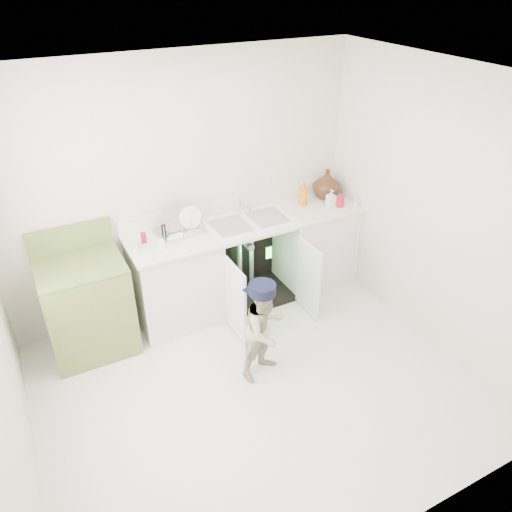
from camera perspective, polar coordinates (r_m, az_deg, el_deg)
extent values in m
plane|color=beige|center=(4.39, 0.05, -14.71)|extent=(3.50, 3.50, 0.00)
cube|color=beige|center=(4.83, -8.29, 7.64)|extent=(3.50, 2.50, 0.02)
cube|color=beige|center=(2.66, 15.83, -15.93)|extent=(3.50, 2.50, 0.02)
cube|color=beige|center=(4.58, 19.91, 4.68)|extent=(2.50, 3.00, 0.02)
plane|color=white|center=(3.13, 0.07, 19.16)|extent=(3.50, 3.50, 0.00)
cube|color=silver|center=(4.90, -9.09, -3.01)|extent=(0.80, 0.60, 0.86)
cube|color=silver|center=(5.51, 6.72, 1.30)|extent=(0.80, 0.60, 0.86)
cube|color=black|center=(5.36, -2.02, 0.61)|extent=(0.80, 0.06, 0.86)
cube|color=black|center=(5.37, -0.69, -4.36)|extent=(0.80, 0.60, 0.06)
cylinder|color=gray|center=(5.19, -1.90, -0.22)|extent=(0.05, 0.05, 0.70)
cylinder|color=gray|center=(5.25, -0.53, 0.15)|extent=(0.05, 0.05, 0.70)
cylinder|color=gray|center=(5.09, -0.98, 1.35)|extent=(0.07, 0.18, 0.07)
cube|color=silver|center=(4.65, -2.32, -5.13)|extent=(0.03, 0.40, 0.76)
cube|color=silver|center=(4.98, 6.02, -2.59)|extent=(0.02, 0.40, 0.76)
cube|color=white|center=(4.93, -0.75, 3.77)|extent=(2.44, 0.64, 0.03)
cube|color=white|center=(5.12, -2.23, 5.98)|extent=(2.44, 0.02, 0.15)
cube|color=white|center=(4.92, -0.75, 3.87)|extent=(0.85, 0.55, 0.02)
cube|color=gray|center=(4.84, -2.92, 3.46)|extent=(0.34, 0.40, 0.01)
cube|color=gray|center=(5.01, 1.35, 4.47)|extent=(0.34, 0.40, 0.01)
cylinder|color=silver|center=(5.06, -1.89, 5.83)|extent=(0.03, 0.03, 0.17)
cylinder|color=silver|center=(4.98, -1.60, 6.35)|extent=(0.02, 0.14, 0.02)
cylinder|color=silver|center=(5.12, -0.77, 5.57)|extent=(0.04, 0.04, 0.06)
cylinder|color=white|center=(5.41, 11.52, 1.74)|extent=(0.01, 0.01, 0.70)
cube|color=white|center=(5.31, 11.35, 5.75)|extent=(0.04, 0.02, 0.06)
cube|color=silver|center=(4.79, -8.74, 2.83)|extent=(0.45, 0.30, 0.02)
cylinder|color=silver|center=(4.76, -9.34, 3.67)|extent=(0.28, 0.10, 0.27)
cylinder|color=white|center=(4.79, -7.46, 3.89)|extent=(0.22, 0.06, 0.22)
cylinder|color=silver|center=(4.62, -10.47, 2.63)|extent=(0.01, 0.01, 0.13)
cylinder|color=silver|center=(4.64, -9.42, 2.88)|extent=(0.01, 0.01, 0.13)
cylinder|color=silver|center=(4.67, -8.39, 3.13)|extent=(0.01, 0.01, 0.13)
cylinder|color=silver|center=(4.69, -7.36, 3.38)|extent=(0.01, 0.01, 0.13)
cylinder|color=silver|center=(4.72, -6.35, 3.62)|extent=(0.01, 0.01, 0.13)
imported|color=#4E2216|center=(5.44, 8.08, 8.18)|extent=(0.30, 0.30, 0.31)
imported|color=orange|center=(5.25, 5.40, 7.17)|extent=(0.10, 0.10, 0.26)
imported|color=silver|center=(5.28, 8.57, 6.60)|extent=(0.08, 0.08, 0.18)
cylinder|color=red|center=(5.29, 9.60, 6.16)|extent=(0.08, 0.08, 0.11)
cylinder|color=#AD0E1C|center=(4.65, -12.73, 2.06)|extent=(0.05, 0.05, 0.10)
cylinder|color=beige|center=(4.57, -13.59, 1.24)|extent=(0.06, 0.06, 0.08)
cylinder|color=black|center=(4.72, -10.50, 2.95)|extent=(0.04, 0.04, 0.12)
cube|color=white|center=(4.52, -10.81, 1.34)|extent=(0.05, 0.05, 0.09)
cube|color=olive|center=(4.75, -18.67, -5.59)|extent=(0.73, 0.65, 0.88)
cube|color=olive|center=(4.50, -19.63, -0.93)|extent=(0.73, 0.65, 0.02)
cube|color=olive|center=(4.70, -20.51, 1.95)|extent=(0.73, 0.06, 0.23)
cylinder|color=black|center=(4.36, -21.55, -2.55)|extent=(0.16, 0.16, 0.02)
cylinder|color=silver|center=(4.35, -21.58, -2.42)|extent=(0.19, 0.19, 0.01)
cylinder|color=black|center=(4.64, -22.15, -0.59)|extent=(0.16, 0.16, 0.02)
cylinder|color=silver|center=(4.63, -22.18, -0.47)|extent=(0.19, 0.19, 0.01)
cylinder|color=black|center=(4.39, -16.94, -1.40)|extent=(0.16, 0.16, 0.02)
cylinder|color=silver|center=(4.38, -16.96, -1.27)|extent=(0.19, 0.19, 0.01)
cylinder|color=black|center=(4.66, -17.81, 0.48)|extent=(0.16, 0.16, 0.02)
cylinder|color=silver|center=(4.65, -17.83, 0.61)|extent=(0.19, 0.19, 0.01)
imported|color=#C3B48C|center=(4.23, 1.08, -8.47)|extent=(0.53, 0.47, 0.90)
cylinder|color=black|center=(3.98, 1.14, -3.78)|extent=(0.28, 0.28, 0.09)
cube|color=black|center=(4.05, 0.09, -3.63)|extent=(0.19, 0.14, 0.01)
cube|color=black|center=(4.76, 1.44, 0.41)|extent=(0.07, 0.01, 0.14)
cube|color=#26F23F|center=(4.75, 1.49, 0.37)|extent=(0.06, 0.00, 0.12)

